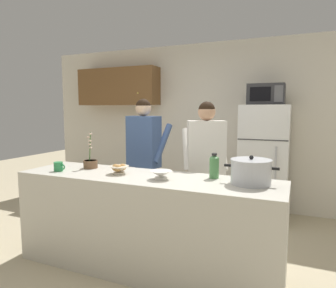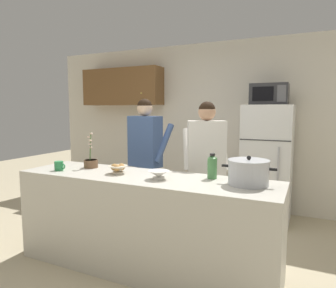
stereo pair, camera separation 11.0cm
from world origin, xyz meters
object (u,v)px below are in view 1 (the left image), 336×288
object	(u,v)px
person_near_pot	(144,148)
bottle_near_edge	(214,166)
coffee_mug	(59,167)
bread_bowl	(119,169)
person_by_sink	(206,157)
potted_orchid	(90,162)
microwave	(266,94)
empty_bowl	(161,174)
refrigerator	(264,163)
cooking_pot	(251,172)

from	to	relation	value
person_near_pot	bottle_near_edge	bearing A→B (deg)	-33.30
coffee_mug	bread_bowl	xyz separation A→B (m)	(0.64, 0.13, 0.00)
person_by_sink	bread_bowl	distance (m)	1.01
bread_bowl	potted_orchid	distance (m)	0.47
microwave	person_near_pot	world-z (taller)	microwave
bottle_near_edge	microwave	bearing A→B (deg)	80.39
coffee_mug	bread_bowl	size ratio (longest dim) A/B	0.67
coffee_mug	empty_bowl	world-z (taller)	coffee_mug
person_by_sink	potted_orchid	world-z (taller)	person_by_sink
person_by_sink	bread_bowl	bearing A→B (deg)	-130.41
refrigerator	bottle_near_edge	world-z (taller)	refrigerator
cooking_pot	empty_bowl	world-z (taller)	cooking_pot
person_by_sink	empty_bowl	bearing A→B (deg)	-102.70
bread_bowl	person_near_pot	bearing A→B (deg)	102.75
person_near_pot	bottle_near_edge	world-z (taller)	person_near_pot
microwave	coffee_mug	bearing A→B (deg)	-132.82
cooking_pot	bottle_near_edge	xyz separation A→B (m)	(-0.34, 0.09, 0.01)
refrigerator	person_by_sink	world-z (taller)	person_by_sink
bottle_near_edge	cooking_pot	bearing A→B (deg)	-14.78
microwave	person_near_pot	xyz separation A→B (m)	(-1.39, -0.92, -0.70)
potted_orchid	cooking_pot	bearing A→B (deg)	-1.18
empty_bowl	potted_orchid	size ratio (longest dim) A/B	0.52
cooking_pot	bottle_near_edge	world-z (taller)	cooking_pot
cooking_pot	empty_bowl	distance (m)	0.79
microwave	person_near_pot	distance (m)	1.81
bottle_near_edge	potted_orchid	bearing A→B (deg)	-177.65
refrigerator	bottle_near_edge	distance (m)	1.71
person_near_pot	empty_bowl	xyz separation A→B (m)	(0.68, -0.97, -0.09)
refrigerator	bread_bowl	bearing A→B (deg)	-122.33
person_near_pot	potted_orchid	bearing A→B (deg)	-106.93
person_near_pot	cooking_pot	world-z (taller)	person_near_pot
microwave	coffee_mug	xyz separation A→B (m)	(-1.82, -1.97, -0.78)
refrigerator	empty_bowl	xyz separation A→B (m)	(-0.71, -1.91, 0.16)
microwave	person_by_sink	xyz separation A→B (m)	(-0.52, -1.07, -0.73)
refrigerator	empty_bowl	size ratio (longest dim) A/B	8.07
person_near_pot	coffee_mug	distance (m)	1.14
cooking_pot	empty_bowl	xyz separation A→B (m)	(-0.77, -0.15, -0.06)
person_by_sink	cooking_pot	world-z (taller)	person_by_sink
refrigerator	microwave	size ratio (longest dim) A/B	3.36
cooking_pot	coffee_mug	size ratio (longest dim) A/B	3.47
bottle_near_edge	potted_orchid	world-z (taller)	potted_orchid
bottle_near_edge	bread_bowl	bearing A→B (deg)	-167.89
person_by_sink	bread_bowl	xyz separation A→B (m)	(-0.66, -0.77, -0.05)
person_by_sink	bread_bowl	world-z (taller)	person_by_sink
microwave	bread_bowl	bearing A→B (deg)	-122.64
empty_bowl	person_by_sink	bearing A→B (deg)	77.30
person_by_sink	potted_orchid	size ratio (longest dim) A/B	4.22
refrigerator	microwave	distance (m)	0.95
refrigerator	empty_bowl	world-z (taller)	refrigerator
empty_bowl	potted_orchid	bearing A→B (deg)	168.82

